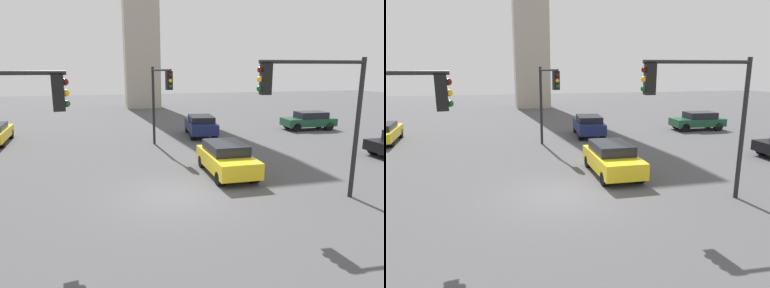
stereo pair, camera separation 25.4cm
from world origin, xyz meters
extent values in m
plane|color=#4C4C4F|center=(0.00, 0.00, 0.00)|extent=(107.18, 107.18, 0.00)
cylinder|color=black|center=(6.17, -1.78, 2.51)|extent=(0.16, 0.16, 5.03)
cylinder|color=black|center=(4.28, -1.68, 4.86)|extent=(3.79, 0.33, 0.12)
cube|color=black|center=(2.63, -1.59, 4.31)|extent=(0.34, 0.34, 1.00)
sphere|color=#4C0F0C|center=(2.43, -1.57, 4.61)|extent=(0.20, 0.20, 0.20)
sphere|color=yellow|center=(2.43, -1.57, 4.31)|extent=(0.20, 0.20, 0.20)
sphere|color=#14471E|center=(2.43, -1.57, 4.01)|extent=(0.20, 0.20, 0.20)
cylinder|color=black|center=(0.43, 9.03, 2.39)|extent=(0.16, 0.16, 4.78)
cylinder|color=black|center=(0.71, 7.61, 4.59)|extent=(0.68, 2.87, 0.12)
cube|color=black|center=(0.95, 6.43, 4.04)|extent=(0.38, 0.38, 1.00)
sphere|color=#4C0F0C|center=(0.99, 6.23, 4.34)|extent=(0.20, 0.20, 0.20)
sphere|color=yellow|center=(0.99, 6.23, 4.04)|extent=(0.20, 0.20, 0.20)
sphere|color=#14471E|center=(0.99, 6.23, 3.74)|extent=(0.20, 0.20, 0.20)
cylinder|color=black|center=(-4.90, -1.88, 4.53)|extent=(2.94, 0.54, 0.12)
cube|color=black|center=(-3.69, -1.71, 3.98)|extent=(0.36, 0.36, 1.00)
sphere|color=#4C0F0C|center=(-3.49, -1.68, 4.28)|extent=(0.20, 0.20, 0.20)
sphere|color=yellow|center=(-3.49, -1.68, 3.98)|extent=(0.20, 0.20, 0.20)
sphere|color=#14471E|center=(-3.49, -1.68, 3.68)|extent=(0.20, 0.20, 0.20)
cylinder|color=black|center=(11.84, 3.30, 0.32)|extent=(0.65, 0.33, 0.65)
cube|color=navy|center=(4.01, 10.91, 0.70)|extent=(2.26, 4.31, 0.69)
cube|color=black|center=(3.99, 10.71, 1.23)|extent=(1.84, 2.48, 0.45)
cylinder|color=black|center=(3.43, 12.39, 0.35)|extent=(0.40, 0.74, 0.70)
cylinder|color=black|center=(4.90, 12.23, 0.35)|extent=(0.40, 0.74, 0.70)
cylinder|color=black|center=(3.12, 9.60, 0.35)|extent=(0.40, 0.74, 0.70)
cylinder|color=black|center=(4.59, 9.43, 0.35)|extent=(0.40, 0.74, 0.70)
cube|color=yellow|center=(2.67, 1.91, 0.63)|extent=(1.84, 3.96, 0.68)
cube|color=black|center=(2.67, 2.11, 1.18)|extent=(1.60, 2.22, 0.49)
cylinder|color=black|center=(3.38, 0.56, 0.29)|extent=(0.33, 0.58, 0.58)
cylinder|color=black|center=(1.92, 0.58, 0.29)|extent=(0.33, 0.58, 0.58)
cylinder|color=black|center=(3.41, 3.24, 0.29)|extent=(0.33, 0.58, 0.58)
cylinder|color=black|center=(1.95, 3.26, 0.29)|extent=(0.33, 0.58, 0.58)
cube|color=#19472D|center=(12.87, 11.23, 0.62)|extent=(4.07, 1.93, 0.58)
cube|color=black|center=(13.07, 11.22, 1.13)|extent=(2.31, 1.64, 0.53)
cylinder|color=black|center=(11.48, 10.59, 0.33)|extent=(0.68, 0.35, 0.66)
cylinder|color=black|center=(11.56, 12.01, 0.33)|extent=(0.68, 0.35, 0.66)
cylinder|color=black|center=(14.19, 10.45, 0.33)|extent=(0.68, 0.35, 0.66)
cylinder|color=black|center=(14.27, 11.87, 0.33)|extent=(0.68, 0.35, 0.66)
cylinder|color=black|center=(-8.89, 13.21, 0.31)|extent=(0.41, 0.65, 0.63)
cylinder|color=black|center=(-8.67, 10.21, 0.31)|extent=(0.41, 0.65, 0.63)
camera|label=1|loc=(-2.43, -11.68, 4.61)|focal=31.37mm
camera|label=2|loc=(-2.18, -11.74, 4.61)|focal=31.37mm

